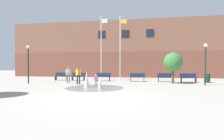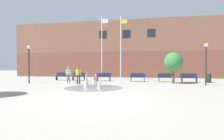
{
  "view_description": "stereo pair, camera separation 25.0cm",
  "coord_description": "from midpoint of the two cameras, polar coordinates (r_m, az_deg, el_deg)",
  "views": [
    {
      "loc": [
        2.36,
        -8.82,
        1.67
      ],
      "look_at": [
        -0.36,
        7.11,
        1.3
      ],
      "focal_mm": 28.0,
      "sensor_mm": 36.0,
      "label": 1
    },
    {
      "loc": [
        2.6,
        -8.78,
        1.67
      ],
      "look_at": [
        -0.36,
        7.11,
        1.3
      ],
      "focal_mm": 28.0,
      "sensor_mm": 36.0,
      "label": 2
    }
  ],
  "objects": [
    {
      "name": "adult_in_red",
      "position": [
        16.26,
        -11.37,
        -1.31
      ],
      "size": [
        0.5,
        0.39,
        1.59
      ],
      "rotation": [
        0.0,
        0.0,
        1.02
      ],
      "color": "#28282D",
      "rests_on": "ground"
    },
    {
      "name": "park_bench_under_left_flagpole",
      "position": [
        19.54,
        -3.17,
        -2.18
      ],
      "size": [
        1.6,
        0.44,
        0.91
      ],
      "color": "#28282D",
      "rests_on": "ground"
    },
    {
      "name": "park_bench_under_right_flagpole",
      "position": [
        18.96,
        7.9,
        -2.3
      ],
      "size": [
        1.6,
        0.44,
        0.91
      ],
      "color": "#28282D",
      "rests_on": "ground"
    },
    {
      "name": "lamp_post_left_lane",
      "position": [
        18.55,
        -26.04,
        3.44
      ],
      "size": [
        0.32,
        0.32,
        3.64
      ],
      "color": "#192D23",
      "rests_on": "ground"
    },
    {
      "name": "street_tree_near_building",
      "position": [
        17.63,
        18.9,
        2.42
      ],
      "size": [
        1.73,
        1.73,
        2.97
      ],
      "color": "brown",
      "rests_on": "ground"
    },
    {
      "name": "library_building",
      "position": [
        28.52,
        4.69,
        6.41
      ],
      "size": [
        36.0,
        6.05,
        8.42
      ],
      "color": "brown",
      "rests_on": "ground"
    },
    {
      "name": "flagpole_left",
      "position": [
        20.9,
        -3.81,
        7.84
      ],
      "size": [
        0.8,
        0.1,
        7.61
      ],
      "color": "silver",
      "rests_on": "ground"
    },
    {
      "name": "lamp_post_right_lane",
      "position": [
        17.07,
        27.85,
        3.56
      ],
      "size": [
        0.32,
        0.32,
        3.61
      ],
      "color": "#192D23",
      "rests_on": "ground"
    },
    {
      "name": "park_bench_far_left",
      "position": [
        21.33,
        -16.47,
        -1.94
      ],
      "size": [
        1.6,
        0.44,
        0.91
      ],
      "color": "#28282D",
      "rests_on": "ground"
    },
    {
      "name": "park_bench_left_of_flagpoles",
      "position": [
        20.48,
        -11.25,
        -2.05
      ],
      "size": [
        1.6,
        0.44,
        0.91
      ],
      "color": "#28282D",
      "rests_on": "ground"
    },
    {
      "name": "trash_can",
      "position": [
        19.96,
        28.32,
        -2.35
      ],
      "size": [
        0.56,
        0.56,
        0.9
      ],
      "primitive_type": "cylinder",
      "color": "#193323",
      "rests_on": "ground"
    },
    {
      "name": "park_bench_near_trashcan",
      "position": [
        19.23,
        16.61,
        -2.29
      ],
      "size": [
        1.6,
        0.44,
        0.91
      ],
      "color": "#28282D",
      "rests_on": "ground"
    },
    {
      "name": "teen_by_trashcan",
      "position": [
        17.68,
        -14.51,
        -1.12
      ],
      "size": [
        0.5,
        0.39,
        1.59
      ],
      "rotation": [
        0.0,
        0.0,
        2.05
      ],
      "color": "#89755B",
      "rests_on": "ground"
    },
    {
      "name": "child_running",
      "position": [
        14.52,
        -5.76,
        -3.01
      ],
      "size": [
        0.31,
        0.18,
        0.99
      ],
      "rotation": [
        0.0,
        0.0,
        -2.84
      ],
      "color": "#89755B",
      "rests_on": "ground"
    },
    {
      "name": "splash_fountain",
      "position": [
        13.55,
        -7.1,
        -4.25
      ],
      "size": [
        4.48,
        4.48,
        1.25
      ],
      "color": "gray",
      "rests_on": "ground"
    },
    {
      "name": "flagpole_right",
      "position": [
        20.48,
        2.42,
        7.75
      ],
      "size": [
        0.8,
        0.1,
        7.45
      ],
      "color": "silver",
      "rests_on": "ground"
    },
    {
      "name": "ground_plane",
      "position": [
        9.29,
        -6.02,
        -9.05
      ],
      "size": [
        100.0,
        100.0,
        0.0
      ],
      "primitive_type": "plane",
      "color": "#9E998E"
    },
    {
      "name": "park_bench_far_right",
      "position": [
        19.52,
        23.29,
        -2.29
      ],
      "size": [
        1.6,
        0.44,
        0.91
      ],
      "color": "#28282D",
      "rests_on": "ground"
    }
  ]
}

